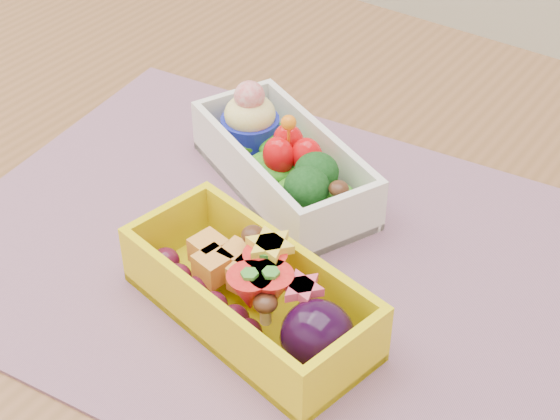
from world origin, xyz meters
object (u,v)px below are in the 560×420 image
Objects in this scene: table at (220,337)px; bento_white at (283,162)px; placemat at (267,253)px; bento_yellow at (253,294)px.

bento_white reaches higher than table.
bento_white reaches higher than placemat.
bento_yellow is (0.07, -0.13, 0.00)m from bento_white.
placemat is 2.50× the size of bento_white.
bento_white is (-0.03, 0.07, 0.02)m from placemat.
table is 6.69× the size of bento_white.
table is 0.15m from bento_white.
bento_yellow is at bearing -33.92° from table.
bento_white is 0.99× the size of bento_yellow.
bento_yellow is at bearing -61.13° from placemat.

